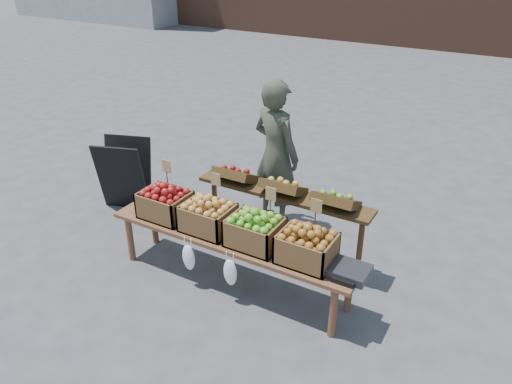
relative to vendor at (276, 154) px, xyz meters
The scene contains 10 objects.
ground 1.73m from the vendor, 119.60° to the right, with size 80.00×80.00×0.00m, color #454547.
vendor is the anchor object (origin of this frame).
chalkboard_sign 2.03m from the vendor, 160.20° to the right, with size 0.63×0.35×0.96m, color black, non-canonical shape.
back_table 0.87m from the vendor, 55.98° to the right, with size 2.10×0.44×1.04m, color #3E2912, non-canonical shape.
display_bench 1.51m from the vendor, 80.62° to the right, with size 2.70×0.56×0.57m, color brown, non-canonical shape.
crate_golden_apples 1.50m from the vendor, 113.82° to the right, with size 0.50×0.40×0.28m, color maroon, non-canonical shape.
crate_russet_pears 1.38m from the vendor, 92.12° to the right, with size 0.50×0.40×0.28m, color gold, non-canonical shape.
crate_red_apples 1.46m from the vendor, 69.82° to the right, with size 0.50×0.40×0.28m, color #579A2A, non-canonical shape.
crate_green_apples 1.73m from the vendor, 52.33° to the right, with size 0.50×0.40×0.28m, color #905D1D, non-canonical shape.
weighing_scale 2.03m from the vendor, 42.68° to the right, with size 0.34×0.30×0.08m, color black.
Camera 1 is at (3.28, -3.60, 3.26)m, focal length 35.00 mm.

